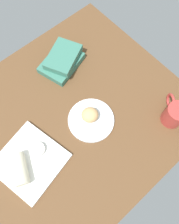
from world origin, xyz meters
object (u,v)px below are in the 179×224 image
Objects in this scene: round_plate at (91,120)px; square_plate at (30,161)px; scone_pastry at (90,115)px; breakfast_wrap at (20,169)px; book_stack at (62,60)px; coffee_mug at (174,114)px; sauce_cup at (38,149)px.

square_plate reaches higher than round_plate.
round_plate is 3.77cm from scone_pastry.
book_stack is (-44.01, -29.18, -1.16)cm from breakfast_wrap.
coffee_mug is at bearing 140.70° from round_plate.
book_stack reaches higher than round_plate.
scone_pastry is 0.56× the size of coffee_mug.
square_plate is 1.88× the size of coffee_mug.
breakfast_wrap reaches higher than square_plate.
scone_pastry is at bearing 176.60° from square_plate.
square_plate is 5.74cm from breakfast_wrap.
coffee_mug reaches higher than square_plate.
breakfast_wrap is at bearing -3.30° from round_plate.
book_stack is 1.81× the size of coffee_mug.
book_stack reaches higher than sauce_cup.
coffee_mug is (-52.40, 26.50, 2.58)cm from sauce_cup.
book_stack is at bearing -71.23° from coffee_mug.
book_stack is at bearing -123.12° from breakfast_wrap.
book_stack reaches higher than square_plate.
scone_pastry is 0.30× the size of square_plate.
square_plate is 4.23× the size of sauce_cup.
round_plate is 1.67× the size of breakfast_wrap.
round_plate is at bearing 170.49° from sauce_cup.
scone_pastry is 0.60× the size of breakfast_wrap.
coffee_mug is at bearing 156.39° from square_plate.
breakfast_wrap is at bearing -21.34° from coffee_mug.
sauce_cup is at bearing -6.85° from scone_pastry.
sauce_cup is 10.16cm from breakfast_wrap.
scone_pastry reaches higher than square_plate.
sauce_cup is 58.77cm from coffee_mug.
book_stack is (-9.06, -31.19, 2.55)cm from round_plate.
scone_pastry is 35.30cm from breakfast_wrap.
round_plate is at bearing -159.96° from breakfast_wrap.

